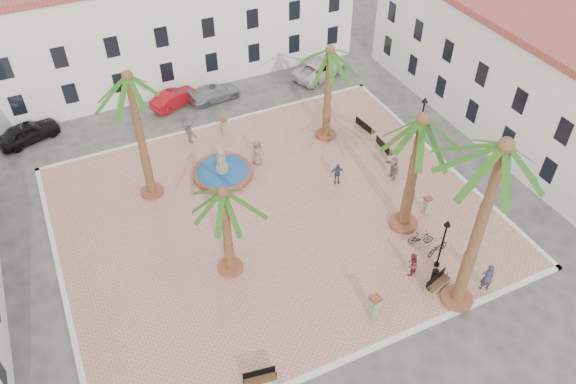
# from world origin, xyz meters

# --- Properties ---
(ground) EXTENTS (120.00, 120.00, 0.00)m
(ground) POSITION_xyz_m (0.00, 0.00, 0.00)
(ground) COLOR #56544F
(ground) RESTS_ON ground
(plaza) EXTENTS (26.00, 22.00, 0.15)m
(plaza) POSITION_xyz_m (0.00, 0.00, 0.07)
(plaza) COLOR tan
(plaza) RESTS_ON ground
(kerb_n) EXTENTS (26.30, 0.30, 0.16)m
(kerb_n) POSITION_xyz_m (0.00, 11.00, 0.08)
(kerb_n) COLOR silver
(kerb_n) RESTS_ON ground
(kerb_s) EXTENTS (26.30, 0.30, 0.16)m
(kerb_s) POSITION_xyz_m (0.00, -11.00, 0.08)
(kerb_s) COLOR silver
(kerb_s) RESTS_ON ground
(kerb_e) EXTENTS (0.30, 22.30, 0.16)m
(kerb_e) POSITION_xyz_m (13.00, 0.00, 0.08)
(kerb_e) COLOR silver
(kerb_e) RESTS_ON ground
(kerb_w) EXTENTS (0.30, 22.30, 0.16)m
(kerb_w) POSITION_xyz_m (-13.00, 0.00, 0.08)
(kerb_w) COLOR silver
(kerb_w) RESTS_ON ground
(building_north) EXTENTS (30.40, 7.40, 9.50)m
(building_north) POSITION_xyz_m (-0.00, 19.99, 4.77)
(building_north) COLOR white
(building_north) RESTS_ON ground
(building_east) EXTENTS (7.40, 26.40, 9.00)m
(building_east) POSITION_xyz_m (19.99, 2.00, 4.52)
(building_east) COLOR white
(building_east) RESTS_ON ground
(fountain) EXTENTS (4.09, 4.09, 2.11)m
(fountain) POSITION_xyz_m (-1.59, 4.94, 0.44)
(fountain) COLOR #9A4E32
(fountain) RESTS_ON plaza
(palm_nw) EXTENTS (4.84, 4.84, 9.05)m
(palm_nw) POSITION_xyz_m (-6.42, 5.23, 7.98)
(palm_nw) COLOR #9A4E32
(palm_nw) RESTS_ON plaza
(palm_sw) EXTENTS (4.74, 4.74, 6.19)m
(palm_sw) POSITION_xyz_m (-4.08, -3.08, 5.27)
(palm_sw) COLOR #9A4E32
(palm_sw) RESTS_ON plaza
(palm_s) EXTENTS (5.62, 5.62, 10.85)m
(palm_s) POSITION_xyz_m (6.19, -10.40, 9.58)
(palm_s) COLOR #9A4E32
(palm_s) RESTS_ON plaza
(palm_e) EXTENTS (5.70, 5.70, 8.23)m
(palm_e) POSITION_xyz_m (6.85, -4.31, 7.06)
(palm_e) COLOR #9A4E32
(palm_e) RESTS_ON plaza
(palm_ne) EXTENTS (4.94, 4.94, 7.32)m
(palm_ne) POSITION_xyz_m (6.90, 5.97, 6.31)
(palm_ne) COLOR #9A4E32
(palm_ne) RESTS_ON plaza
(bench_s) EXTENTS (1.74, 0.79, 0.89)m
(bench_s) POSITION_xyz_m (-5.36, -10.38, 0.40)
(bench_s) COLOR gray
(bench_s) RESTS_ON plaza
(bench_se) EXTENTS (1.80, 0.98, 0.91)m
(bench_se) POSITION_xyz_m (5.73, -9.24, 0.41)
(bench_se) COLOR gray
(bench_se) RESTS_ON plaza
(bench_e) EXTENTS (0.72, 1.96, 1.02)m
(bench_e) POSITION_xyz_m (9.72, 2.33, 0.44)
(bench_e) COLOR gray
(bench_e) RESTS_ON plaza
(bench_ne) EXTENTS (0.82, 1.99, 1.02)m
(bench_ne) POSITION_xyz_m (9.78, 5.10, 0.44)
(bench_ne) COLOR gray
(bench_ne) RESTS_ON plaza
(lamppost_s) EXTENTS (0.39, 0.39, 3.60)m
(lamppost_s) POSITION_xyz_m (6.73, -7.91, 2.59)
(lamppost_s) COLOR black
(lamppost_s) RESTS_ON plaza
(lamppost_e) EXTENTS (0.44, 0.44, 4.05)m
(lamppost_e) POSITION_xyz_m (12.40, 2.16, 2.89)
(lamppost_e) COLOR black
(lamppost_e) RESTS_ON plaza
(bollard_se) EXTENTS (0.61, 0.61, 1.53)m
(bollard_se) POSITION_xyz_m (1.55, -9.34, 0.94)
(bollard_se) COLOR gray
(bollard_se) RESTS_ON plaza
(bollard_n) EXTENTS (0.55, 0.55, 1.33)m
(bollard_n) POSITION_xyz_m (0.20, 9.37, 0.84)
(bollard_n) COLOR gray
(bollard_n) RESTS_ON plaza
(bollard_e) EXTENTS (0.50, 0.50, 1.28)m
(bollard_e) POSITION_xyz_m (8.71, -4.04, 0.81)
(bollard_e) COLOR gray
(bollard_e) RESTS_ON plaza
(litter_bin) EXTENTS (0.38, 0.38, 0.73)m
(litter_bin) POSITION_xyz_m (5.95, -8.69, 0.52)
(litter_bin) COLOR black
(litter_bin) RESTS_ON plaza
(cyclist_a) EXTENTS (0.83, 0.69, 1.93)m
(cyclist_a) POSITION_xyz_m (8.04, -10.40, 1.12)
(cyclist_a) COLOR #2F334B
(cyclist_a) RESTS_ON plaza
(bicycle_a) EXTENTS (1.65, 0.84, 0.83)m
(bicycle_a) POSITION_xyz_m (7.31, -7.10, 0.56)
(bicycle_a) COLOR black
(bicycle_a) RESTS_ON plaza
(cyclist_b) EXTENTS (0.94, 0.84, 1.59)m
(cyclist_b) POSITION_xyz_m (4.97, -7.78, 0.94)
(cyclist_b) COLOR maroon
(cyclist_b) RESTS_ON plaza
(bicycle_b) EXTENTS (1.61, 0.94, 0.94)m
(bicycle_b) POSITION_xyz_m (6.84, -6.08, 0.62)
(bicycle_b) COLOR black
(bicycle_b) RESTS_ON plaza
(pedestrian_fountain_a) EXTENTS (1.05, 0.81, 1.93)m
(pedestrian_fountain_a) POSITION_xyz_m (1.07, 5.13, 1.11)
(pedestrian_fountain_a) COLOR #7A6052
(pedestrian_fountain_a) RESTS_ON plaza
(pedestrian_fountain_b) EXTENTS (0.99, 0.63, 1.57)m
(pedestrian_fountain_b) POSITION_xyz_m (5.07, 0.96, 0.93)
(pedestrian_fountain_b) COLOR #383F5D
(pedestrian_fountain_b) RESTS_ON plaza
(pedestrian_north) EXTENTS (1.11, 1.41, 1.91)m
(pedestrian_north) POSITION_xyz_m (-2.35, 9.50, 1.11)
(pedestrian_north) COLOR #47474C
(pedestrian_north) RESTS_ON plaza
(pedestrian_east) EXTENTS (0.59, 1.62, 1.72)m
(pedestrian_east) POSITION_xyz_m (8.69, -0.23, 1.01)
(pedestrian_east) COLOR gray
(pedestrian_east) RESTS_ON plaza
(car_black) EXTENTS (4.78, 3.07, 1.52)m
(car_black) POSITION_xyz_m (-13.01, 14.94, 0.76)
(car_black) COLOR black
(car_black) RESTS_ON ground
(car_red) EXTENTS (4.31, 2.81, 1.34)m
(car_red) POSITION_xyz_m (-1.89, 14.92, 0.67)
(car_red) COLOR #A60D16
(car_red) RESTS_ON ground
(car_silver) EXTENTS (4.42, 2.21, 1.23)m
(car_silver) POSITION_xyz_m (1.26, 14.40, 0.62)
(car_silver) COLOR #96979E
(car_silver) RESTS_ON ground
(car_white) EXTENTS (5.83, 4.29, 1.47)m
(car_white) POSITION_xyz_m (10.68, 14.10, 0.74)
(car_white) COLOR silver
(car_white) RESTS_ON ground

